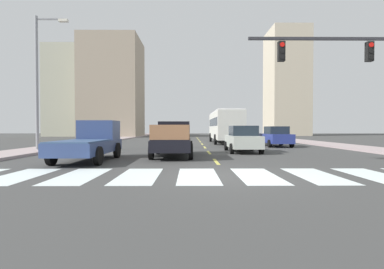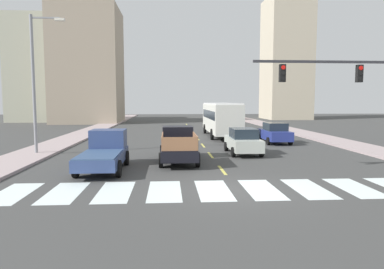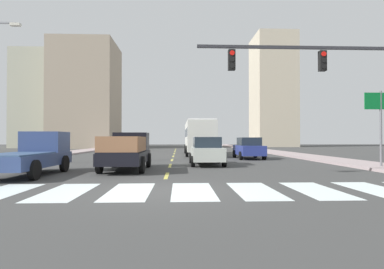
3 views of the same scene
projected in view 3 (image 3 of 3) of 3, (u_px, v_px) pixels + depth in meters
ground_plane at (161, 191)px, 9.49m from camera, size 160.00×160.00×0.00m
sidewalk_right at (302, 156)px, 27.96m from camera, size 2.96×110.00×0.15m
sidewalk_left at (40, 156)px, 26.99m from camera, size 2.96×110.00×0.15m
crosswalk_stripe_2 at (0, 192)px, 9.29m from camera, size 1.29×3.31×0.01m
crosswalk_stripe_3 at (66, 192)px, 9.37m from camera, size 1.29×3.31×0.01m
crosswalk_stripe_4 at (130, 191)px, 9.45m from camera, size 1.29×3.31×0.01m
crosswalk_stripe_5 at (193, 191)px, 9.53m from camera, size 1.29×3.31×0.01m
crosswalk_stripe_6 at (255, 190)px, 9.61m from camera, size 1.29×3.31×0.01m
crosswalk_stripe_7 at (316, 190)px, 9.69m from camera, size 1.29×3.31×0.01m
crosswalk_stripe_8 at (376, 190)px, 9.77m from camera, size 1.29×3.31×0.01m
lane_dash_0 at (167, 176)px, 13.49m from camera, size 0.16×2.40×0.01m
lane_dash_1 at (170, 166)px, 18.48m from camera, size 0.16×2.40×0.01m
lane_dash_2 at (172, 160)px, 23.48m from camera, size 0.16×2.40×0.01m
lane_dash_3 at (173, 156)px, 28.47m from camera, size 0.16×2.40×0.01m
lane_dash_4 at (174, 154)px, 33.47m from camera, size 0.16×2.40×0.01m
lane_dash_5 at (175, 152)px, 38.46m from camera, size 0.16×2.40×0.01m
lane_dash_6 at (175, 150)px, 43.46m from camera, size 0.16×2.40×0.01m
lane_dash_7 at (176, 149)px, 48.45m from camera, size 0.16×2.40×0.01m
pickup_stakebed at (128, 152)px, 16.32m from camera, size 2.18×5.20×1.96m
pickup_dark at (34, 154)px, 13.99m from camera, size 2.18×5.20×1.96m
city_bus at (199, 135)px, 30.68m from camera, size 2.72×10.80×3.32m
sedan_mid at (207, 151)px, 19.00m from camera, size 2.02×4.40×1.72m
sedan_near_right at (249, 148)px, 24.98m from camera, size 2.02×4.40×1.72m
traffic_signal_gantry at (350, 76)px, 12.86m from camera, size 9.59×0.27×6.00m
direction_sign_green at (380, 112)px, 16.61m from camera, size 1.70×0.12×4.20m
tower_tall_centre at (273, 91)px, 64.78m from camera, size 7.93×9.39×23.14m
block_mid_left at (87, 96)px, 53.31m from camera, size 10.16×10.18×18.05m
block_mid_right at (43, 101)px, 58.61m from camera, size 7.66×10.78×17.63m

